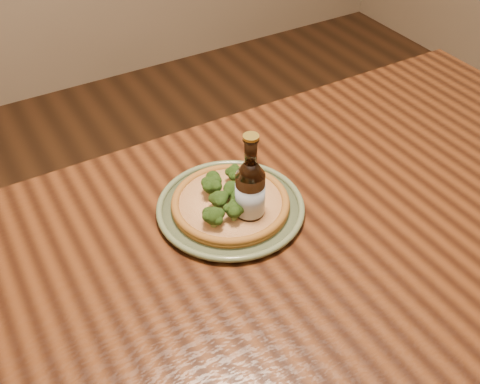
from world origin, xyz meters
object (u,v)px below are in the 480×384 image
plate (231,208)px  beer_bottle (250,193)px  table (319,247)px  pizza (230,201)px

plate → beer_bottle: bearing=-71.1°
table → plate: (-0.16, 0.12, 0.10)m
table → beer_bottle: bearing=155.2°
plate → pizza: pizza is taller
pizza → beer_bottle: beer_bottle is taller
pizza → beer_bottle: 0.08m
table → pizza: (-0.16, 0.12, 0.12)m
beer_bottle → table: bearing=-36.7°
beer_bottle → plate: bearing=97.0°
table → pizza: size_ratio=6.25×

